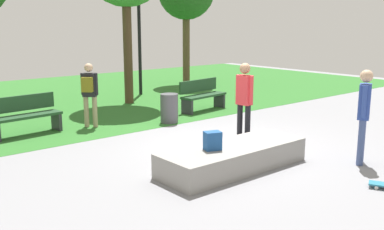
{
  "coord_description": "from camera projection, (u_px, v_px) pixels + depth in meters",
  "views": [
    {
      "loc": [
        -6.37,
        -6.46,
        2.56
      ],
      "look_at": [
        -0.98,
        0.01,
        0.8
      ],
      "focal_mm": 41.25,
      "sensor_mm": 36.0,
      "label": 1
    }
  ],
  "objects": [
    {
      "name": "backpack_on_ledge",
      "position": [
        213.0,
        141.0,
        7.53
      ],
      "size": [
        0.33,
        0.28,
        0.32
      ],
      "primitive_type": "cube",
      "rotation": [
        0.0,
        0.0,
        2.8
      ],
      "color": "#1E4C8C",
      "rests_on": "concrete_ledge"
    },
    {
      "name": "pedestrian_with_backpack",
      "position": [
        89.0,
        90.0,
        10.84
      ],
      "size": [
        0.45,
        0.45,
        1.6
      ],
      "color": "tan",
      "rests_on": "ground_plane"
    },
    {
      "name": "concrete_ledge",
      "position": [
        233.0,
        157.0,
        7.86
      ],
      "size": [
        2.84,
        1.01,
        0.43
      ],
      "primitive_type": "cube",
      "color": "gray",
      "rests_on": "ground_plane"
    },
    {
      "name": "ground_plane",
      "position": [
        227.0,
        146.0,
        9.37
      ],
      "size": [
        28.0,
        28.0,
        0.0
      ],
      "primitive_type": "plane",
      "color": "gray"
    },
    {
      "name": "grass_lawn",
      "position": [
        66.0,
        97.0,
        15.48
      ],
      "size": [
        26.6,
        11.75,
        0.01
      ],
      "primitive_type": "cube",
      "color": "#2D6B28",
      "rests_on": "ground_plane"
    },
    {
      "name": "park_bench_far_left",
      "position": [
        25.0,
        114.0,
        10.21
      ],
      "size": [
        1.64,
        0.63,
        0.91
      ],
      "color": "#1E4223",
      "rests_on": "ground_plane"
    },
    {
      "name": "trash_bin",
      "position": [
        169.0,
        108.0,
        11.47
      ],
      "size": [
        0.46,
        0.46,
        0.76
      ],
      "primitive_type": "cylinder",
      "color": "#4C4C51",
      "rests_on": "ground_plane"
    },
    {
      "name": "lamp_post",
      "position": [
        139.0,
        18.0,
        15.54
      ],
      "size": [
        0.28,
        0.28,
        4.51
      ],
      "color": "black",
      "rests_on": "ground_plane"
    },
    {
      "name": "skater_performing_trick",
      "position": [
        364.0,
        109.0,
        7.98
      ],
      "size": [
        0.39,
        0.32,
        1.74
      ],
      "color": "#3F5184",
      "rests_on": "ground_plane"
    },
    {
      "name": "skater_watching",
      "position": [
        244.0,
        97.0,
        9.4
      ],
      "size": [
        0.23,
        0.43,
        1.73
      ],
      "color": "black",
      "rests_on": "ground_plane"
    },
    {
      "name": "park_bench_near_lamppost",
      "position": [
        202.0,
        94.0,
        13.08
      ],
      "size": [
        1.65,
        0.69,
        0.91
      ],
      "color": "#1E4223",
      "rests_on": "ground_plane"
    }
  ]
}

